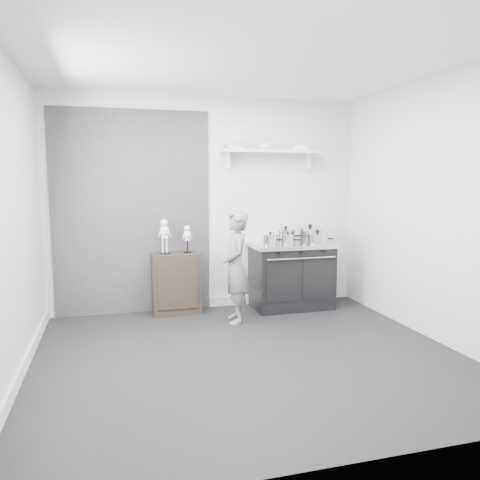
% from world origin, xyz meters
% --- Properties ---
extents(ground, '(4.00, 4.00, 0.00)m').
position_xyz_m(ground, '(0.00, 0.00, 0.00)').
color(ground, black).
rests_on(ground, ground).
extents(room_shell, '(4.02, 3.62, 2.71)m').
position_xyz_m(room_shell, '(-0.09, 0.15, 1.64)').
color(room_shell, silver).
rests_on(room_shell, ground).
extents(wall_shelf, '(1.30, 0.26, 0.24)m').
position_xyz_m(wall_shelf, '(0.80, 1.68, 2.01)').
color(wall_shelf, silver).
rests_on(wall_shelf, room_shell).
extents(stove, '(1.06, 0.66, 0.85)m').
position_xyz_m(stove, '(1.03, 1.48, 0.43)').
color(stove, black).
rests_on(stove, ground).
extents(side_cabinet, '(0.58, 0.34, 0.76)m').
position_xyz_m(side_cabinet, '(-0.46, 1.61, 0.38)').
color(side_cabinet, black).
rests_on(side_cabinet, ground).
extents(child, '(0.36, 0.51, 1.30)m').
position_xyz_m(child, '(0.17, 1.06, 0.65)').
color(child, slate).
rests_on(child, ground).
extents(pot_front_left, '(0.28, 0.20, 0.17)m').
position_xyz_m(pot_front_left, '(0.70, 1.39, 0.92)').
color(pot_front_left, silver).
rests_on(pot_front_left, stove).
extents(pot_back_left, '(0.33, 0.25, 0.21)m').
position_xyz_m(pot_back_left, '(0.98, 1.58, 0.93)').
color(pot_back_left, silver).
rests_on(pot_back_left, stove).
extents(pot_back_right, '(0.40, 0.32, 0.23)m').
position_xyz_m(pot_back_right, '(1.32, 1.58, 0.94)').
color(pot_back_right, silver).
rests_on(pot_back_right, stove).
extents(pot_front_right, '(0.37, 0.28, 0.18)m').
position_xyz_m(pot_front_right, '(1.30, 1.31, 0.92)').
color(pot_front_right, silver).
rests_on(pot_front_right, stove).
extents(pot_front_center, '(0.26, 0.18, 0.16)m').
position_xyz_m(pot_front_center, '(0.92, 1.35, 0.91)').
color(pot_front_center, silver).
rests_on(pot_front_center, stove).
extents(skeleton_full, '(0.14, 0.09, 0.49)m').
position_xyz_m(skeleton_full, '(-0.59, 1.61, 1.00)').
color(skeleton_full, silver).
rests_on(skeleton_full, side_cabinet).
extents(skeleton_torso, '(0.11, 0.07, 0.39)m').
position_xyz_m(skeleton_torso, '(-0.31, 1.61, 0.95)').
color(skeleton_torso, silver).
rests_on(skeleton_torso, side_cabinet).
extents(bowl_large, '(0.34, 0.34, 0.08)m').
position_xyz_m(bowl_large, '(0.34, 1.67, 2.08)').
color(bowl_large, white).
rests_on(bowl_large, wall_shelf).
extents(bowl_small, '(0.23, 0.23, 0.07)m').
position_xyz_m(bowl_small, '(0.73, 1.67, 2.08)').
color(bowl_small, white).
rests_on(bowl_small, wall_shelf).
extents(plate_stack, '(0.24, 0.24, 0.06)m').
position_xyz_m(plate_stack, '(1.23, 1.67, 2.07)').
color(plate_stack, silver).
rests_on(plate_stack, wall_shelf).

